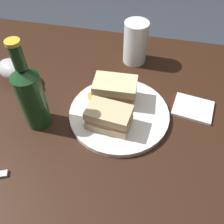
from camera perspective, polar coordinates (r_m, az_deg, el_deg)
ground_plane at (r=1.33m, az=-0.94°, el=-22.39°), size 6.00×6.00×0.00m
dining_table at (r=0.99m, az=-1.20°, el=-15.67°), size 1.17×0.92×0.72m
plate at (r=0.70m, az=1.65°, el=-0.36°), size 0.28×0.28×0.01m
sandwich_half_left at (r=0.70m, az=0.70°, el=5.00°), size 0.12×0.08×0.07m
sandwich_half_right at (r=0.64m, az=-0.70°, el=-1.22°), size 0.12×0.08×0.06m
potato_wedge_front at (r=0.70m, az=-0.54°, el=1.70°), size 0.04×0.03×0.02m
potato_wedge_middle at (r=0.71m, az=-4.36°, el=2.90°), size 0.04×0.04×0.02m
potato_wedge_back at (r=0.70m, az=-1.91°, el=1.78°), size 0.02×0.04×0.02m
pint_glass at (r=0.86m, az=5.35°, el=15.05°), size 0.08×0.08×0.14m
gravy_boat at (r=0.83m, az=-21.74°, el=9.00°), size 0.13×0.11×0.07m
cider_bottle at (r=0.65m, az=-18.15°, el=3.65°), size 0.07×0.07×0.26m
napkin at (r=0.75m, az=18.09°, el=0.86°), size 0.12×0.11×0.01m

